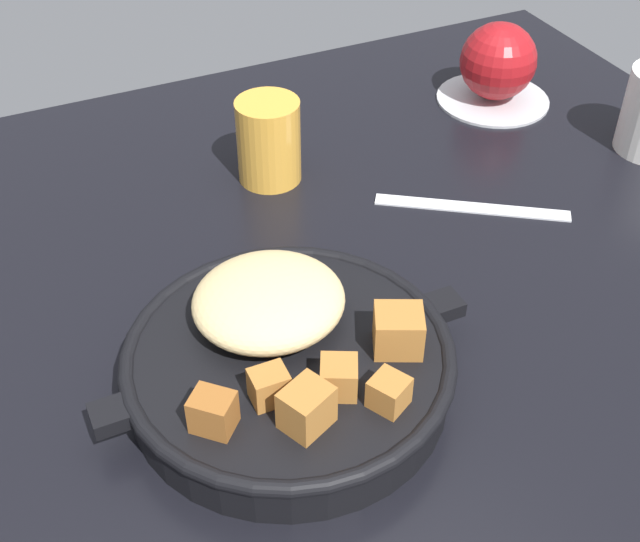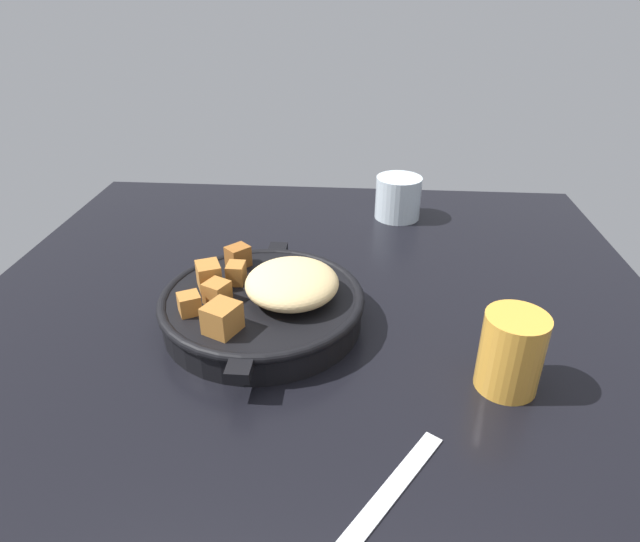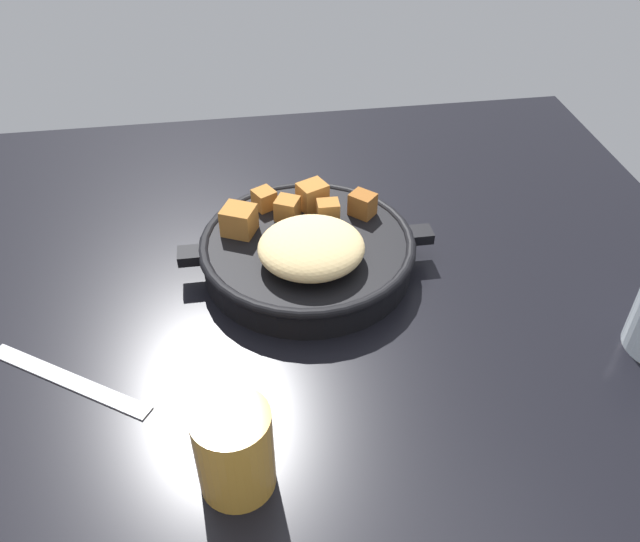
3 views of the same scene
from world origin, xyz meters
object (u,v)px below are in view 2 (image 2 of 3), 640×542
water_glass_short (398,198)px  juice_glass_amber (511,352)px  cast_iron_skillet (265,302)px  butter_knife (379,505)px

water_glass_short → juice_glass_amber: 42.77cm
cast_iron_skillet → water_glass_short: 36.85cm
butter_knife → juice_glass_amber: juice_glass_amber is taller
juice_glass_amber → cast_iron_skillet: bearing=-109.5°
water_glass_short → juice_glass_amber: (41.85, 8.79, 0.62)cm
water_glass_short → butter_knife: bearing=-4.0°
juice_glass_amber → butter_knife: bearing=-40.3°
cast_iron_skillet → juice_glass_amber: 27.24cm
butter_knife → cast_iron_skillet: bearing=-118.1°
butter_knife → water_glass_short: (-56.92, 3.99, 3.31)cm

